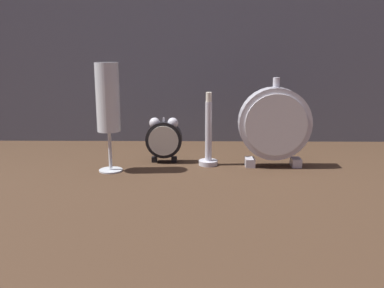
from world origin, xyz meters
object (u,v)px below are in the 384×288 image
(alarm_clock_twin_bell, at_px, (164,138))
(mantel_clock_silver, at_px, (275,124))
(champagne_flute, at_px, (108,104))
(brass_candlestick, at_px, (208,141))

(alarm_clock_twin_bell, relative_size, mantel_clock_silver, 0.53)
(alarm_clock_twin_bell, distance_m, mantel_clock_silver, 0.24)
(alarm_clock_twin_bell, relative_size, champagne_flute, 0.45)
(brass_candlestick, bearing_deg, mantel_clock_silver, -4.69)
(alarm_clock_twin_bell, bearing_deg, mantel_clock_silver, -7.89)
(brass_candlestick, bearing_deg, alarm_clock_twin_bell, 167.65)
(alarm_clock_twin_bell, xyz_separation_m, champagne_flute, (-0.11, -0.07, 0.08))
(champagne_flute, height_order, brass_candlestick, champagne_flute)
(alarm_clock_twin_bell, xyz_separation_m, mantel_clock_silver, (0.24, -0.03, 0.04))
(champagne_flute, distance_m, brass_candlestick, 0.23)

